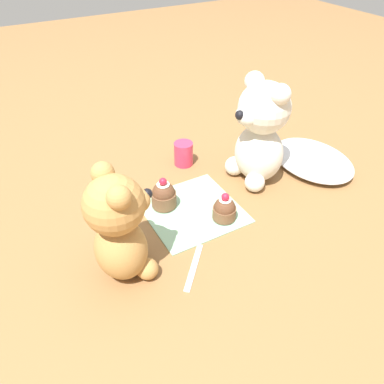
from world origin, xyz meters
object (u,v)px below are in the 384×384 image
object	(u,v)px
teddy_bear_tan	(119,227)
teaspoon	(194,266)
juice_glass	(184,154)
teddy_bear_cream	(260,133)
cupcake_near_tan_bear	(164,195)
cupcake_near_cream_bear	(224,209)

from	to	relation	value
teddy_bear_tan	teaspoon	xyz separation A→B (m)	(0.06, 0.12, -0.11)
juice_glass	teaspoon	world-z (taller)	juice_glass
teddy_bear_cream	juice_glass	world-z (taller)	teddy_bear_cream
cupcake_near_tan_bear	teaspoon	world-z (taller)	cupcake_near_tan_bear
teddy_bear_tan	cupcake_near_cream_bear	xyz separation A→B (m)	(-0.03, 0.25, -0.09)
cupcake_near_cream_bear	juice_glass	world-z (taller)	cupcake_near_cream_bear
teddy_bear_tan	cupcake_near_tan_bear	bearing A→B (deg)	-48.07
teddy_bear_cream	cupcake_near_tan_bear	xyz separation A→B (m)	(-0.01, -0.26, -0.10)
teddy_bear_cream	teddy_bear_tan	bearing A→B (deg)	-74.82
teddy_bear_cream	cupcake_near_cream_bear	xyz separation A→B (m)	(0.10, -0.16, -0.11)
teddy_bear_cream	cupcake_near_cream_bear	distance (m)	0.22
teddy_bear_tan	teaspoon	size ratio (longest dim) A/B	1.87
teddy_bear_tan	juice_glass	distance (m)	0.41
cupcake_near_tan_bear	teaspoon	distance (m)	0.21
cupcake_near_tan_bear	teddy_bear_tan	bearing A→B (deg)	-47.57
cupcake_near_cream_bear	juice_glass	bearing A→B (deg)	173.40
teddy_bear_tan	cupcake_near_tan_bear	xyz separation A→B (m)	(-0.14, 0.15, -0.08)
teddy_bear_cream	teddy_bear_tan	xyz separation A→B (m)	(0.13, -0.42, -0.02)
cupcake_near_cream_bear	juice_glass	distance (m)	0.25
teddy_bear_cream	cupcake_near_cream_bear	size ratio (longest dim) A/B	3.96
cupcake_near_tan_bear	juice_glass	bearing A→B (deg)	137.69
teaspoon	cupcake_near_tan_bear	bearing A→B (deg)	-146.53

